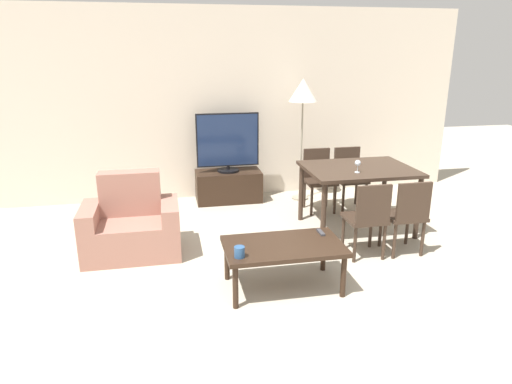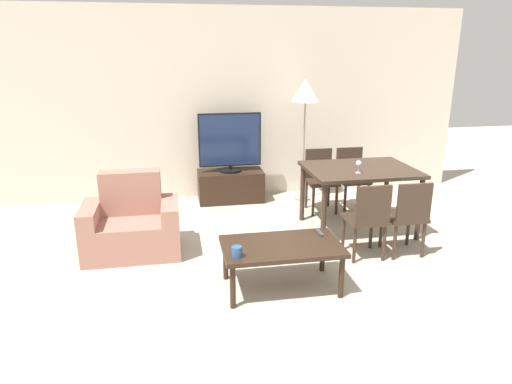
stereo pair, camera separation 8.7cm
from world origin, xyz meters
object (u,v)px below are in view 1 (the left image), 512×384
at_px(armchair, 132,227).
at_px(dining_chair_far, 349,175).
at_px(dining_table, 358,175).
at_px(tv_stand, 228,186).
at_px(dining_chair_near_right, 407,213).
at_px(coffee_table, 283,249).
at_px(wine_glass_left, 358,164).
at_px(floor_lamp, 303,94).
at_px(tv, 228,143).
at_px(cup_white_near, 239,252).
at_px(dining_chair_near, 368,216).
at_px(remote_primary, 321,232).
at_px(dining_chair_far_left, 318,176).

xyz_separation_m(armchair, dining_chair_far, (2.87, 0.98, 0.17)).
height_order(dining_table, dining_chair_far, dining_chair_far).
height_order(tv_stand, dining_table, dining_table).
xyz_separation_m(dining_chair_far, dining_chair_near_right, (0.00, -1.58, 0.00)).
relative_size(coffee_table, wine_glass_left, 7.39).
height_order(coffee_table, floor_lamp, floor_lamp).
height_order(tv, cup_white_near, tv).
distance_m(tv_stand, wine_glass_left, 2.14).
relative_size(tv, cup_white_near, 9.22).
distance_m(dining_chair_near, dining_chair_far, 1.64).
xyz_separation_m(dining_table, remote_primary, (-0.83, -1.07, -0.24)).
bearing_deg(dining_chair_near_right, tv, 126.35).
bearing_deg(dining_chair_near_right, cup_white_near, -161.40).
relative_size(tv_stand, remote_primary, 6.21).
bearing_deg(dining_chair_far, cup_white_near, -130.58).
xyz_separation_m(dining_chair_near, remote_primary, (-0.61, -0.28, -0.02)).
relative_size(tv, dining_chair_far_left, 1.06).
bearing_deg(wine_glass_left, coffee_table, -137.72).
distance_m(tv_stand, dining_chair_near, 2.48).
bearing_deg(dining_chair_far, tv, 159.63).
distance_m(tv_stand, dining_table, 2.01).
bearing_deg(dining_chair_far_left, wine_glass_left, -83.87).
relative_size(dining_table, dining_chair_near_right, 1.52).
bearing_deg(wine_glass_left, tv_stand, 128.30).
height_order(dining_chair_near_right, wine_glass_left, wine_glass_left).
bearing_deg(wine_glass_left, dining_chair_far, 71.57).
distance_m(dining_table, cup_white_near, 2.22).
bearing_deg(wine_glass_left, dining_chair_far_left, 96.13).
relative_size(dining_chair_far, floor_lamp, 0.48).
distance_m(coffee_table, floor_lamp, 2.91).
bearing_deg(dining_chair_far, dining_chair_near_right, -90.00).
distance_m(cup_white_near, wine_glass_left, 2.02).
xyz_separation_m(tv, cup_white_near, (-0.30, -2.81, -0.38)).
bearing_deg(dining_chair_far_left, remote_primary, -108.14).
height_order(dining_chair_near, cup_white_near, dining_chair_near).
xyz_separation_m(dining_chair_far_left, remote_primary, (-0.61, -1.86, -0.02)).
relative_size(dining_chair_far_left, remote_primary, 5.55).
relative_size(armchair, wine_glass_left, 6.90).
bearing_deg(dining_table, dining_chair_far_left, 105.66).
bearing_deg(dining_table, coffee_table, -135.02).
bearing_deg(remote_primary, tv, 102.61).
height_order(dining_chair_near, dining_chair_far, same).
xyz_separation_m(coffee_table, floor_lamp, (0.92, 2.52, 1.13)).
relative_size(armchair, tv_stand, 1.08).
xyz_separation_m(tv_stand, tv, (0.00, -0.00, 0.64)).
distance_m(coffee_table, dining_chair_near, 1.12).
bearing_deg(coffee_table, tv, 92.91).
bearing_deg(remote_primary, tv_stand, 102.60).
xyz_separation_m(tv_stand, dining_chair_far, (1.60, -0.60, 0.25)).
xyz_separation_m(floor_lamp, cup_white_near, (-1.35, -2.70, -1.04)).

